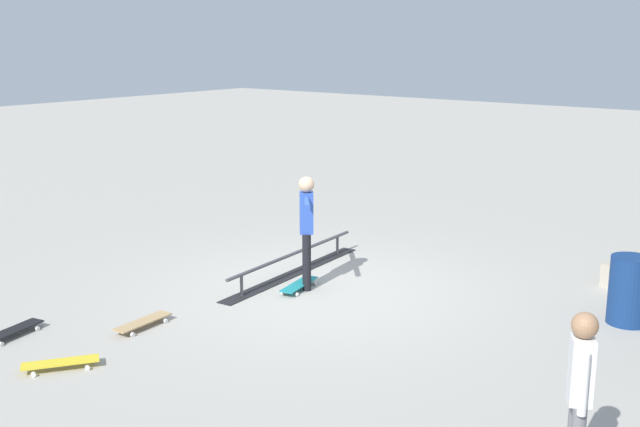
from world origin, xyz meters
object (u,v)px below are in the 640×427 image
at_px(skater_main, 307,224).
at_px(loose_skateboard_yellow, 60,363).
at_px(bystander_white_shirt, 579,392).
at_px(loose_skateboard_black, 13,331).
at_px(loose_skateboard_natural, 143,322).
at_px(trash_bin, 630,290).
at_px(grind_rail, 294,264).
at_px(skateboard_main, 299,285).

xyz_separation_m(skater_main, loose_skateboard_yellow, (3.73, -0.38, -0.86)).
bearing_deg(bystander_white_shirt, loose_skateboard_black, 69.42).
bearing_deg(loose_skateboard_natural, loose_skateboard_black, 135.06).
bearing_deg(loose_skateboard_yellow, trash_bin, -6.22).
height_order(grind_rail, skater_main, skater_main).
height_order(grind_rail, skateboard_main, grind_rail).
height_order(skateboard_main, trash_bin, trash_bin).
xyz_separation_m(loose_skateboard_yellow, trash_bin, (-5.14, 4.36, 0.35)).
height_order(loose_skateboard_natural, loose_skateboard_yellow, same).
bearing_deg(skater_main, skateboard_main, 112.02).
height_order(loose_skateboard_natural, loose_skateboard_black, same).
distance_m(loose_skateboard_black, trash_bin, 7.49).
xyz_separation_m(grind_rail, skateboard_main, (0.52, 0.53, -0.07)).
xyz_separation_m(grind_rail, loose_skateboard_yellow, (4.15, 0.21, -0.07)).
relative_size(loose_skateboard_natural, loose_skateboard_black, 0.99).
xyz_separation_m(bystander_white_shirt, trash_bin, (-3.99, -0.79, -0.41)).
relative_size(skateboard_main, loose_skateboard_black, 1.00).
xyz_separation_m(bystander_white_shirt, loose_skateboard_natural, (-0.19, -5.41, -0.76)).
bearing_deg(bystander_white_shirt, grind_rail, 31.67).
bearing_deg(trash_bin, loose_skateboard_yellow, -40.34).
xyz_separation_m(bystander_white_shirt, loose_skateboard_black, (0.95, -6.40, -0.76)).
relative_size(bystander_white_shirt, trash_bin, 1.74).
distance_m(grind_rail, loose_skateboard_yellow, 4.16).
height_order(skater_main, loose_skateboard_natural, skater_main).
relative_size(loose_skateboard_natural, loose_skateboard_yellow, 1.05).
bearing_deg(loose_skateboard_natural, skateboard_main, -17.96).
bearing_deg(skater_main, loose_skateboard_black, 114.80).
distance_m(skater_main, bystander_white_shirt, 5.43).
xyz_separation_m(grind_rail, bystander_white_shirt, (3.01, 5.36, 0.69)).
bearing_deg(bystander_white_shirt, trash_bin, -17.87).
xyz_separation_m(bystander_white_shirt, loose_skateboard_yellow, (1.14, -5.15, -0.76)).
distance_m(loose_skateboard_natural, loose_skateboard_black, 1.51).
bearing_deg(loose_skateboard_black, loose_skateboard_natural, 127.85).
relative_size(skater_main, loose_skateboard_yellow, 2.07).
height_order(grind_rail, loose_skateboard_yellow, grind_rail).
relative_size(skater_main, skateboard_main, 1.95).
bearing_deg(loose_skateboard_natural, bystander_white_shirt, -95.78).
relative_size(loose_skateboard_natural, trash_bin, 0.95).
bearing_deg(grind_rail, skater_main, 49.83).
relative_size(loose_skateboard_black, trash_bin, 0.96).
bearing_deg(bystander_white_shirt, skateboard_main, 33.71).
bearing_deg(skateboard_main, bystander_white_shirt, 51.05).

